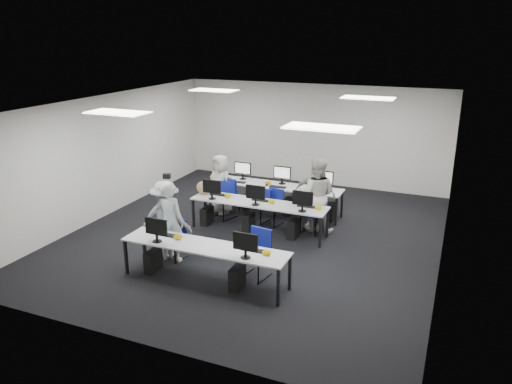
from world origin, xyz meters
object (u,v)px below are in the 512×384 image
at_px(chair_1, 256,262).
at_px(student_2, 221,184).
at_px(desk_front, 205,248).
at_px(student_3, 314,194).
at_px(photographer, 166,219).
at_px(chair_6, 265,209).
at_px(desk_mid, 259,204).
at_px(chair_2, 223,206).
at_px(student_0, 170,221).
at_px(chair_0, 174,246).
at_px(chair_5, 230,203).
at_px(chair_7, 316,216).
at_px(chair_3, 272,213).
at_px(student_1, 317,195).
at_px(chair_4, 313,221).

distance_m(chair_1, student_2, 3.67).
distance_m(desk_front, student_3, 3.52).
xyz_separation_m(student_2, photographer, (0.13, -2.75, 0.05)).
bearing_deg(desk_front, chair_6, 92.67).
bearing_deg(student_2, desk_mid, -8.18).
bearing_deg(photographer, student_3, -143.86).
relative_size(desk_front, chair_2, 3.28).
bearing_deg(chair_1, student_2, 136.38).
height_order(student_0, student_3, student_3).
bearing_deg(chair_2, chair_6, 29.70).
relative_size(desk_mid, chair_0, 3.91).
relative_size(chair_2, chair_5, 1.06).
bearing_deg(desk_front, chair_7, 71.10).
bearing_deg(chair_3, photographer, -107.49).
height_order(chair_5, chair_7, chair_7).
bearing_deg(chair_6, chair_0, -112.95).
bearing_deg(student_0, student_1, -133.43).
relative_size(chair_2, photographer, 0.60).
xyz_separation_m(chair_6, chair_7, (1.32, -0.04, 0.03)).
relative_size(chair_0, photographer, 0.51).
xyz_separation_m(chair_6, student_2, (-1.23, 0.03, 0.49)).
distance_m(chair_7, student_3, 0.55).
height_order(chair_1, chair_5, chair_1).
bearing_deg(chair_4, student_0, -119.90).
height_order(chair_6, student_3, student_3).
bearing_deg(chair_0, chair_1, 3.99).
bearing_deg(chair_5, chair_4, -25.92).
relative_size(chair_0, chair_1, 0.88).
xyz_separation_m(student_0, student_1, (2.27, 2.64, 0.04)).
distance_m(chair_5, student_3, 2.32).
relative_size(desk_mid, chair_1, 3.42).
bearing_deg(chair_0, student_0, -88.66).
bearing_deg(student_0, chair_7, -131.13).
relative_size(student_1, student_2, 1.16).
bearing_deg(chair_1, student_0, -170.94).
bearing_deg(student_1, student_2, -12.40).
bearing_deg(chair_3, chair_7, 20.58).
distance_m(student_0, student_2, 2.91).
distance_m(chair_3, student_0, 2.96).
relative_size(chair_1, chair_4, 1.07).
distance_m(chair_0, student_3, 3.50).
xyz_separation_m(chair_5, student_1, (2.34, -0.25, 0.59)).
distance_m(desk_mid, chair_2, 1.35).
xyz_separation_m(chair_4, student_1, (0.04, 0.09, 0.60)).
bearing_deg(chair_1, chair_6, 117.77).
xyz_separation_m(chair_3, chair_7, (1.05, 0.17, 0.03)).
distance_m(chair_6, photographer, 2.98).
height_order(chair_0, chair_6, chair_6).
xyz_separation_m(chair_1, chair_2, (-1.96, 2.61, 0.01)).
height_order(chair_5, student_2, student_2).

